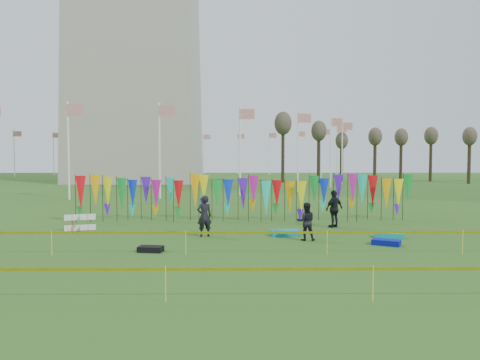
{
  "coord_description": "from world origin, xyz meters",
  "views": [
    {
      "loc": [
        -0.38,
        -18.18,
        3.6
      ],
      "look_at": [
        -0.16,
        6.0,
        2.34
      ],
      "focal_mm": 35.0,
      "sensor_mm": 36.0,
      "label": 1
    }
  ],
  "objects_px": {
    "person_left": "(204,216)",
    "box_kite": "(80,222)",
    "person_right": "(334,209)",
    "kite_bag_black": "(151,249)",
    "kite_bag_turquoise": "(285,233)",
    "kite_bag_blue": "(386,242)",
    "person_mid": "(306,222)",
    "kite_bag_teal": "(389,235)"
  },
  "relations": [
    {
      "from": "box_kite",
      "to": "kite_bag_teal",
      "type": "relative_size",
      "value": 0.68
    },
    {
      "from": "kite_bag_turquoise",
      "to": "kite_bag_black",
      "type": "bearing_deg",
      "value": -147.04
    },
    {
      "from": "person_left",
      "to": "box_kite",
      "type": "bearing_deg",
      "value": -34.57
    },
    {
      "from": "person_mid",
      "to": "person_right",
      "type": "bearing_deg",
      "value": -116.16
    },
    {
      "from": "person_left",
      "to": "kite_bag_turquoise",
      "type": "height_order",
      "value": "person_left"
    },
    {
      "from": "person_right",
      "to": "kite_bag_black",
      "type": "bearing_deg",
      "value": 1.29
    },
    {
      "from": "person_right",
      "to": "kite_bag_black",
      "type": "height_order",
      "value": "person_right"
    },
    {
      "from": "person_left",
      "to": "kite_bag_turquoise",
      "type": "xyz_separation_m",
      "value": [
        3.61,
        0.22,
        -0.79
      ]
    },
    {
      "from": "person_left",
      "to": "person_mid",
      "type": "height_order",
      "value": "person_left"
    },
    {
      "from": "person_left",
      "to": "kite_bag_teal",
      "type": "xyz_separation_m",
      "value": [
        8.13,
        -0.39,
        -0.8
      ]
    },
    {
      "from": "person_right",
      "to": "kite_bag_turquoise",
      "type": "bearing_deg",
      "value": 6.43
    },
    {
      "from": "kite_bag_turquoise",
      "to": "kite_bag_blue",
      "type": "xyz_separation_m",
      "value": [
        3.84,
        -2.29,
        -0.01
      ]
    },
    {
      "from": "box_kite",
      "to": "kite_bag_turquoise",
      "type": "relative_size",
      "value": 0.64
    },
    {
      "from": "kite_bag_black",
      "to": "kite_bag_teal",
      "type": "distance_m",
      "value": 10.34
    },
    {
      "from": "person_mid",
      "to": "kite_bag_turquoise",
      "type": "relative_size",
      "value": 1.28
    },
    {
      "from": "kite_bag_turquoise",
      "to": "kite_bag_black",
      "type": "height_order",
      "value": "kite_bag_turquoise"
    },
    {
      "from": "person_mid",
      "to": "kite_bag_black",
      "type": "height_order",
      "value": "person_mid"
    },
    {
      "from": "kite_bag_turquoise",
      "to": "kite_bag_blue",
      "type": "bearing_deg",
      "value": -30.74
    },
    {
      "from": "person_right",
      "to": "box_kite",
      "type": "bearing_deg",
      "value": -30.12
    },
    {
      "from": "box_kite",
      "to": "person_left",
      "type": "distance_m",
      "value": 6.29
    },
    {
      "from": "box_kite",
      "to": "kite_bag_teal",
      "type": "height_order",
      "value": "box_kite"
    },
    {
      "from": "kite_bag_turquoise",
      "to": "kite_bag_blue",
      "type": "relative_size",
      "value": 1.17
    },
    {
      "from": "person_right",
      "to": "kite_bag_blue",
      "type": "distance_m",
      "value": 4.85
    },
    {
      "from": "kite_bag_turquoise",
      "to": "kite_bag_blue",
      "type": "height_order",
      "value": "kite_bag_turquoise"
    },
    {
      "from": "kite_bag_black",
      "to": "person_mid",
      "type": "bearing_deg",
      "value": 20.49
    },
    {
      "from": "person_left",
      "to": "kite_bag_teal",
      "type": "distance_m",
      "value": 8.18
    },
    {
      "from": "person_left",
      "to": "kite_bag_turquoise",
      "type": "relative_size",
      "value": 1.46
    },
    {
      "from": "box_kite",
      "to": "kite_bag_black",
      "type": "distance_m",
      "value": 6.51
    },
    {
      "from": "box_kite",
      "to": "kite_bag_turquoise",
      "type": "xyz_separation_m",
      "value": [
        9.67,
        -1.4,
        -0.28
      ]
    },
    {
      "from": "box_kite",
      "to": "person_mid",
      "type": "relative_size",
      "value": 0.5
    },
    {
      "from": "person_mid",
      "to": "kite_bag_blue",
      "type": "xyz_separation_m",
      "value": [
        3.07,
        -1.09,
        -0.69
      ]
    },
    {
      "from": "kite_bag_blue",
      "to": "kite_bag_teal",
      "type": "height_order",
      "value": "same"
    },
    {
      "from": "box_kite",
      "to": "person_mid",
      "type": "xyz_separation_m",
      "value": [
        10.44,
        -2.6,
        0.4
      ]
    },
    {
      "from": "kite_bag_teal",
      "to": "kite_bag_black",
      "type": "bearing_deg",
      "value": -163.74
    },
    {
      "from": "person_mid",
      "to": "kite_bag_teal",
      "type": "relative_size",
      "value": 1.36
    },
    {
      "from": "box_kite",
      "to": "person_left",
      "type": "height_order",
      "value": "person_left"
    },
    {
      "from": "box_kite",
      "to": "kite_bag_turquoise",
      "type": "bearing_deg",
      "value": -8.27
    },
    {
      "from": "person_right",
      "to": "kite_bag_black",
      "type": "distance_m",
      "value": 10.06
    },
    {
      "from": "person_mid",
      "to": "kite_bag_turquoise",
      "type": "distance_m",
      "value": 1.58
    },
    {
      "from": "person_right",
      "to": "kite_bag_turquoise",
      "type": "height_order",
      "value": "person_right"
    },
    {
      "from": "person_mid",
      "to": "kite_bag_turquoise",
      "type": "bearing_deg",
      "value": -54.68
    },
    {
      "from": "person_left",
      "to": "kite_bag_black",
      "type": "distance_m",
      "value": 3.83
    }
  ]
}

